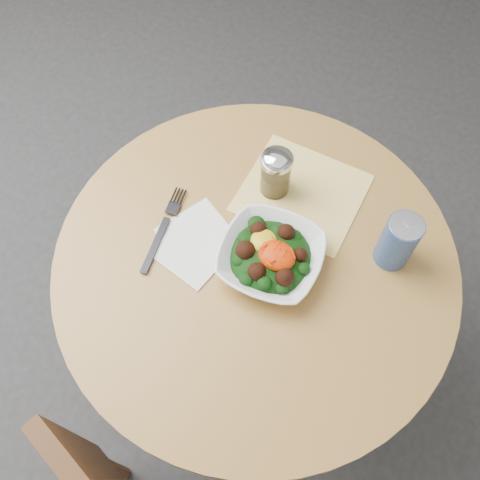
{
  "coord_description": "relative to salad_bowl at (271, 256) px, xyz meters",
  "views": [
    {
      "loc": [
        0.21,
        -0.47,
        1.82
      ],
      "look_at": [
        -0.04,
        -0.0,
        0.81
      ],
      "focal_mm": 40.0,
      "sensor_mm": 36.0,
      "label": 1
    }
  ],
  "objects": [
    {
      "name": "salad_bowl",
      "position": [
        0.0,
        0.0,
        0.0
      ],
      "size": [
        0.24,
        0.24,
        0.08
      ],
      "color": "white",
      "rests_on": "table"
    },
    {
      "name": "paper_napkins",
      "position": [
        -0.17,
        -0.03,
        -0.03
      ],
      "size": [
        0.2,
        0.22,
        0.0
      ],
      "color": "white",
      "rests_on": "table"
    },
    {
      "name": "table",
      "position": [
        -0.03,
        -0.01,
        -0.23
      ],
      "size": [
        0.9,
        0.9,
        0.75
      ],
      "color": "black",
      "rests_on": "ground"
    },
    {
      "name": "fork",
      "position": [
        -0.25,
        -0.03,
        -0.02
      ],
      "size": [
        0.06,
        0.23,
        0.0
      ],
      "color": "black",
      "rests_on": "table"
    },
    {
      "name": "spice_shaker",
      "position": [
        -0.08,
        0.18,
        0.03
      ],
      "size": [
        0.07,
        0.07,
        0.13
      ],
      "color": "silver",
      "rests_on": "table"
    },
    {
      "name": "ground",
      "position": [
        -0.03,
        -0.01,
        -0.78
      ],
      "size": [
        6.0,
        6.0,
        0.0
      ],
      "primitive_type": "plane",
      "color": "#2A2A2D",
      "rests_on": "ground"
    },
    {
      "name": "cloth_napkin",
      "position": [
        -0.01,
        0.2,
        -0.03
      ],
      "size": [
        0.27,
        0.25,
        0.0
      ],
      "primitive_type": "cube",
      "rotation": [
        0.0,
        0.0,
        0.01
      ],
      "color": "#F1B30C",
      "rests_on": "table"
    },
    {
      "name": "beverage_can",
      "position": [
        0.23,
        0.14,
        0.04
      ],
      "size": [
        0.08,
        0.08,
        0.15
      ],
      "color": "navy",
      "rests_on": "table"
    }
  ]
}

